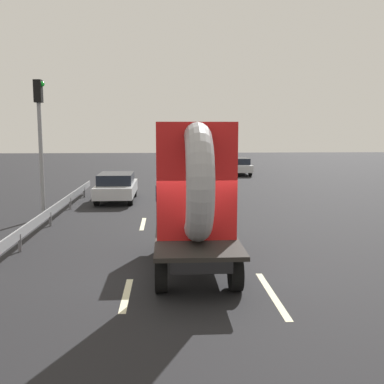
% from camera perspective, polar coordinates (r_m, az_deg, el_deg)
% --- Properties ---
extents(ground_plane, '(120.00, 120.00, 0.00)m').
position_cam_1_polar(ground_plane, '(11.65, -0.18, -10.60)').
color(ground_plane, black).
extents(flatbed_truck, '(2.02, 5.13, 3.86)m').
position_cam_1_polar(flatbed_truck, '(12.12, 0.19, -1.26)').
color(flatbed_truck, black).
rests_on(flatbed_truck, ground_plane).
extents(distant_sedan, '(1.89, 4.41, 1.44)m').
position_cam_1_polar(distant_sedan, '(23.80, -9.43, 0.74)').
color(distant_sedan, black).
rests_on(distant_sedan, ground_plane).
extents(traffic_light, '(0.42, 0.36, 5.65)m').
position_cam_1_polar(traffic_light, '(19.67, -18.47, 7.49)').
color(traffic_light, gray).
rests_on(traffic_light, ground_plane).
extents(guardrail, '(0.10, 14.74, 0.71)m').
position_cam_1_polar(guardrail, '(20.00, -16.08, -1.52)').
color(guardrail, gray).
rests_on(guardrail, ground_plane).
extents(lane_dash_left_near, '(0.16, 2.13, 0.01)m').
position_cam_1_polar(lane_dash_left_near, '(10.59, -8.21, -12.60)').
color(lane_dash_left_near, beige).
rests_on(lane_dash_left_near, ground_plane).
extents(lane_dash_left_far, '(0.16, 2.34, 0.01)m').
position_cam_1_polar(lane_dash_left_far, '(18.01, -6.15, -3.97)').
color(lane_dash_left_far, beige).
rests_on(lane_dash_left_far, ground_plane).
extents(lane_dash_right_near, '(0.16, 2.96, 0.01)m').
position_cam_1_polar(lane_dash_right_near, '(10.66, 9.97, -12.48)').
color(lane_dash_right_near, beige).
rests_on(lane_dash_right_near, ground_plane).
extents(lane_dash_right_far, '(0.16, 2.59, 0.01)m').
position_cam_1_polar(lane_dash_right_far, '(17.73, 4.44, -4.14)').
color(lane_dash_right_far, beige).
rests_on(lane_dash_right_far, ground_plane).
extents(oncoming_car, '(1.78, 4.16, 1.36)m').
position_cam_1_polar(oncoming_car, '(37.34, 5.76, 3.31)').
color(oncoming_car, black).
rests_on(oncoming_car, ground_plane).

